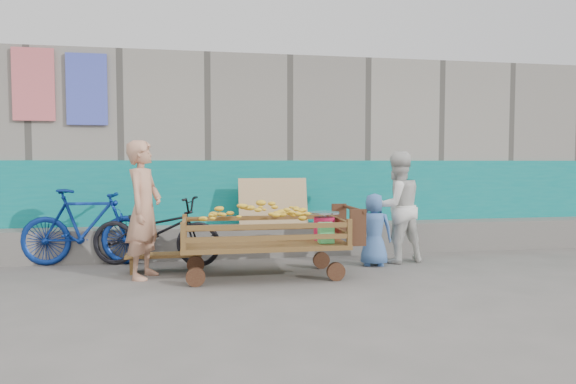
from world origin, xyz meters
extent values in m
plane|color=#5A5752|center=(0.00, 0.00, 0.00)|extent=(80.00, 80.00, 0.00)
cube|color=gray|center=(0.00, 4.10, 1.50)|extent=(12.00, 3.00, 3.00)
cube|color=#077F80|center=(0.00, 2.58, 0.70)|extent=(12.00, 0.03, 1.40)
cube|color=slate|center=(0.00, 2.35, 0.23)|extent=(12.00, 0.50, 0.45)
cube|color=tan|center=(0.30, 2.22, 0.80)|extent=(1.00, 0.19, 0.68)
cube|color=#E96870|center=(-3.00, 2.56, 2.45)|extent=(0.55, 0.03, 1.00)
cube|color=#4B59D3|center=(-2.30, 2.56, 2.40)|extent=(0.55, 0.03, 1.00)
cube|color=brown|center=(-0.02, 0.93, 0.40)|extent=(1.92, 0.96, 0.05)
cylinder|color=#3C1D13|center=(-0.82, 0.57, 0.11)|extent=(0.21, 0.06, 0.21)
cube|color=brown|center=(-0.94, 0.48, 0.58)|extent=(0.05, 0.05, 0.30)
cylinder|color=#3C1D13|center=(-0.82, 1.28, 0.11)|extent=(0.21, 0.06, 0.21)
cube|color=brown|center=(-0.94, 1.37, 0.58)|extent=(0.05, 0.05, 0.30)
cylinder|color=#3C1D13|center=(0.79, 0.57, 0.11)|extent=(0.21, 0.06, 0.21)
cube|color=brown|center=(0.91, 0.48, 0.58)|extent=(0.05, 0.05, 0.30)
cylinder|color=#3C1D13|center=(0.79, 1.28, 0.11)|extent=(0.21, 0.06, 0.21)
cube|color=brown|center=(0.91, 1.37, 0.58)|extent=(0.05, 0.05, 0.30)
cube|color=brown|center=(-0.02, 0.48, 0.53)|extent=(1.86, 0.04, 0.05)
cube|color=brown|center=(-0.02, 0.48, 0.66)|extent=(1.86, 0.04, 0.05)
cube|color=brown|center=(-0.02, 1.37, 0.53)|extent=(1.86, 0.04, 0.05)
cube|color=brown|center=(-0.02, 1.37, 0.66)|extent=(1.86, 0.04, 0.05)
cube|color=brown|center=(-0.94, 0.93, 0.53)|extent=(0.04, 0.90, 0.05)
cube|color=brown|center=(-0.94, 0.93, 0.66)|extent=(0.04, 0.90, 0.05)
cube|color=brown|center=(0.91, 0.93, 0.53)|extent=(0.04, 0.90, 0.05)
cube|color=brown|center=(0.91, 0.93, 0.66)|extent=(0.04, 0.90, 0.05)
cylinder|color=#3C1D13|center=(1.11, 0.93, 0.80)|extent=(0.04, 0.85, 0.04)
cube|color=#3C1D13|center=(1.03, 1.32, 0.62)|extent=(0.19, 0.04, 0.43)
cube|color=#3C1D13|center=(1.03, 0.53, 0.62)|extent=(0.19, 0.04, 0.43)
ellipsoid|color=yellow|center=(-0.12, 0.93, 0.66)|extent=(1.39, 0.75, 0.47)
cylinder|color=#F01A56|center=(0.73, 0.93, 0.57)|extent=(0.26, 0.26, 0.28)
cylinder|color=silver|center=(0.73, 0.93, 0.72)|extent=(0.03, 0.03, 0.06)
cylinder|color=silver|center=(0.73, 0.93, 0.76)|extent=(0.36, 0.36, 0.02)
cube|color=#56EC7C|center=(0.68, 0.63, 0.56)|extent=(0.17, 0.13, 0.23)
cube|color=brown|center=(-1.21, 1.42, 0.21)|extent=(0.93, 0.28, 0.04)
cube|color=brown|center=(-1.58, 1.42, 0.09)|extent=(0.06, 0.26, 0.19)
cube|color=brown|center=(-0.83, 1.42, 0.09)|extent=(0.06, 0.26, 0.19)
imported|color=tan|center=(-1.41, 1.13, 0.81)|extent=(0.56, 0.69, 1.63)
imported|color=silver|center=(1.91, 1.51, 0.76)|extent=(0.83, 0.70, 1.52)
imported|color=#416BAD|center=(1.52, 1.33, 0.48)|extent=(0.53, 0.40, 0.96)
imported|color=black|center=(-1.33, 1.85, 0.46)|extent=(1.85, 1.08, 0.92)
imported|color=navy|center=(-2.25, 2.05, 0.51)|extent=(1.73, 0.59, 1.02)
camera|label=1|loc=(-0.80, -5.11, 1.37)|focal=32.00mm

